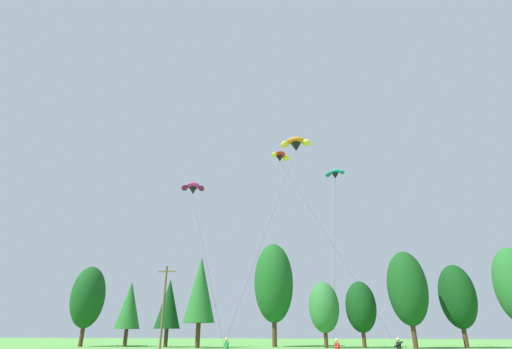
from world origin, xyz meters
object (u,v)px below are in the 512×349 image
(kite_flyer_near, at_px, (226,349))
(kite_flyer_far, at_px, (399,349))
(parafoil_kite_far_red_yellow, at_px, (280,157))
(parafoil_kite_high_magenta, at_px, (193,188))
(parafoil_kite_mid_teal, at_px, (335,174))
(utility_pole, at_px, (164,305))
(parafoil_kite_low_orange, at_px, (296,144))

(kite_flyer_near, xyz_separation_m, kite_flyer_far, (11.09, 1.27, 0.01))
(kite_flyer_near, distance_m, parafoil_kite_far_red_yellow, 22.77)
(kite_flyer_near, bearing_deg, parafoil_kite_high_magenta, 125.91)
(parafoil_kite_high_magenta, height_order, parafoil_kite_mid_teal, parafoil_kite_mid_teal)
(parafoil_kite_far_red_yellow, bearing_deg, parafoil_kite_mid_teal, 39.31)
(utility_pole, relative_size, kite_flyer_near, 5.53)
(parafoil_kite_far_red_yellow, bearing_deg, kite_flyer_far, -52.74)
(parafoil_kite_mid_teal, xyz_separation_m, parafoil_kite_low_orange, (-4.46, -4.82, 1.97))
(parafoil_kite_mid_teal, distance_m, parafoil_kite_far_red_yellow, 8.09)
(kite_flyer_far, xyz_separation_m, parafoil_kite_far_red_yellow, (-8.12, 10.67, 19.15))
(utility_pole, xyz_separation_m, parafoil_kite_high_magenta, (6.22, -10.92, 10.26))
(kite_flyer_near, distance_m, parafoil_kite_high_magenta, 16.98)
(kite_flyer_far, relative_size, parafoil_kite_low_orange, 0.08)
(kite_flyer_near, height_order, kite_flyer_far, same)
(parafoil_kite_far_red_yellow, bearing_deg, utility_pole, 156.02)
(utility_pole, distance_m, parafoil_kite_high_magenta, 16.23)
(parafoil_kite_mid_teal, bearing_deg, utility_pole, 176.18)
(parafoil_kite_mid_teal, bearing_deg, parafoil_kite_low_orange, -132.75)
(kite_flyer_near, bearing_deg, parafoil_kite_far_red_yellow, 76.00)
(parafoil_kite_far_red_yellow, bearing_deg, kite_flyer_near, -104.00)
(parafoil_kite_high_magenta, height_order, parafoil_kite_far_red_yellow, parafoil_kite_far_red_yellow)
(utility_pole, xyz_separation_m, kite_flyer_near, (11.68, -18.45, -3.95))
(utility_pole, bearing_deg, kite_flyer_far, -37.05)
(utility_pole, height_order, parafoil_kite_far_red_yellow, parafoil_kite_far_red_yellow)
(kite_flyer_near, relative_size, parafoil_kite_mid_teal, 0.09)
(parafoil_kite_mid_teal, bearing_deg, parafoil_kite_far_red_yellow, -140.69)
(utility_pole, bearing_deg, parafoil_kite_low_orange, -20.71)
(parafoil_kite_high_magenta, height_order, parafoil_kite_low_orange, parafoil_kite_low_orange)
(parafoil_kite_low_orange, bearing_deg, kite_flyer_far, -60.04)
(parafoil_kite_low_orange, bearing_deg, kite_flyer_near, -111.31)
(kite_flyer_far, distance_m, parafoil_kite_high_magenta, 22.69)
(kite_flyer_far, distance_m, parafoil_kite_mid_teal, 24.60)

